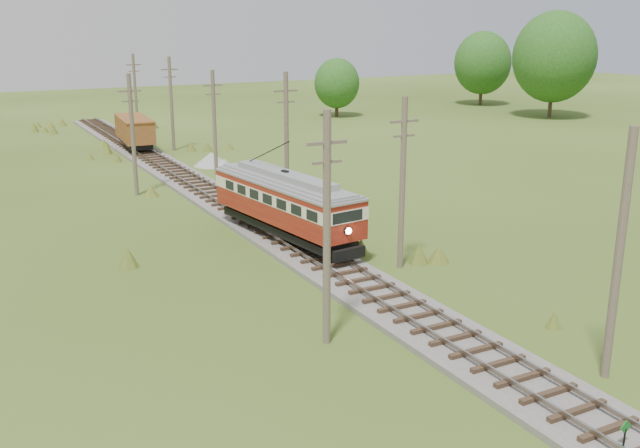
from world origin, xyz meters
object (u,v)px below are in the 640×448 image
gravel_pile (214,160)px  streetcar (285,200)px  switch_marker (625,434)px  gondola (135,130)px

gravel_pile → streetcar: bearing=-100.1°
switch_marker → gondola: (0.20, 56.69, 1.39)m
switch_marker → gravel_pile: (4.32, 46.24, -0.08)m
gravel_pile → gondola: bearing=111.5°
streetcar → gravel_pile: (4.12, 23.23, -1.95)m
gondola → switch_marker: bearing=-85.4°
streetcar → gondola: size_ratio=1.41×
switch_marker → gravel_pile: size_ratio=0.31×
switch_marker → gravel_pile: gravel_pile is taller
streetcar → gondola: streetcar is taller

